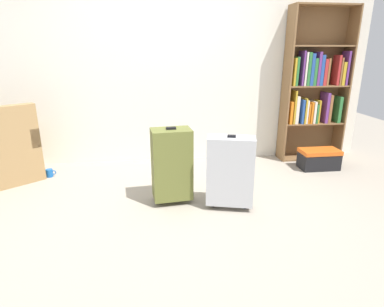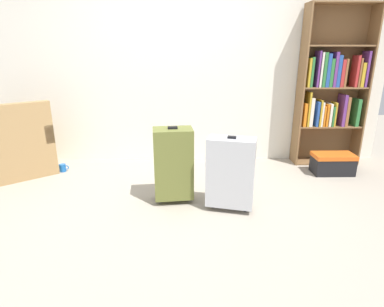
# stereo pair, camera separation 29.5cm
# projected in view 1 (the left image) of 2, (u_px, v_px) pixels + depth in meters

# --- Properties ---
(ground_plane) EXTENTS (9.62, 9.62, 0.00)m
(ground_plane) POSITION_uv_depth(u_px,v_px,m) (176.00, 223.00, 2.83)
(ground_plane) COLOR #9E9384
(back_wall) EXTENTS (5.50, 0.10, 2.60)m
(back_wall) POSITION_uv_depth(u_px,v_px,m) (164.00, 63.00, 4.11)
(back_wall) COLOR silver
(back_wall) RESTS_ON ground
(bookshelf) EXTENTS (0.84, 0.28, 2.00)m
(bookshelf) POSITION_uv_depth(u_px,v_px,m) (314.00, 87.00, 4.26)
(bookshelf) COLOR brown
(bookshelf) RESTS_ON ground
(armchair) EXTENTS (0.98, 0.98, 0.90)m
(armchair) POSITION_uv_depth(u_px,v_px,m) (2.00, 154.00, 3.67)
(armchair) COLOR #9E7A4C
(armchair) RESTS_ON ground
(mug) EXTENTS (0.12, 0.08, 0.10)m
(mug) POSITION_uv_depth(u_px,v_px,m) (50.00, 173.00, 3.85)
(mug) COLOR #1959A5
(mug) RESTS_ON ground
(storage_box) EXTENTS (0.49, 0.27, 0.25)m
(storage_box) POSITION_uv_depth(u_px,v_px,m) (319.00, 158.00, 4.10)
(storage_box) COLOR black
(storage_box) RESTS_ON ground
(suitcase_silver) EXTENTS (0.48, 0.32, 0.73)m
(suitcase_silver) POSITION_uv_depth(u_px,v_px,m) (230.00, 171.00, 3.01)
(suitcase_silver) COLOR #B7BABF
(suitcase_silver) RESTS_ON ground
(suitcase_olive) EXTENTS (0.40, 0.29, 0.77)m
(suitcase_olive) POSITION_uv_depth(u_px,v_px,m) (171.00, 164.00, 3.12)
(suitcase_olive) COLOR brown
(suitcase_olive) RESTS_ON ground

